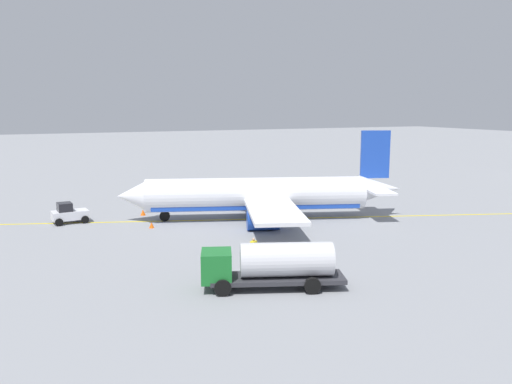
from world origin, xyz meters
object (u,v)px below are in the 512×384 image
airplane (261,196)px  safety_cone_wingtip (152,225)px  fuel_tanker (271,264)px  safety_cone_nose (143,212)px  pushback_tug (69,214)px  refueling_worker (254,249)px

airplane → safety_cone_wingtip: 12.05m
fuel_tanker → safety_cone_nose: 27.57m
airplane → pushback_tug: airplane is taller
airplane → fuel_tanker: airplane is taller
fuel_tanker → safety_cone_nose: size_ratio=14.86×
fuel_tanker → safety_cone_wingtip: fuel_tanker is taller
airplane → safety_cone_nose: size_ratio=45.52×
airplane → fuel_tanker: 21.88m
fuel_tanker → pushback_tug: 28.76m
safety_cone_nose → safety_cone_wingtip: 6.57m
fuel_tanker → refueling_worker: fuel_tanker is taller
fuel_tanker → refueling_worker: (-1.79, -6.85, -0.89)m
pushback_tug → safety_cone_nose: pushback_tug is taller
refueling_worker → safety_cone_nose: size_ratio=2.58×
safety_cone_wingtip → airplane: bearing=176.2°
pushback_tug → safety_cone_wingtip: 9.44m
airplane → safety_cone_nose: airplane is taller
refueling_worker → safety_cone_wingtip: (4.99, -14.01, -0.53)m
safety_cone_nose → fuel_tanker: bearing=95.5°
safety_cone_nose → airplane: bearing=146.9°
pushback_tug → refueling_worker: 23.41m
fuel_tanker → pushback_tug: (10.55, -26.74, -0.71)m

